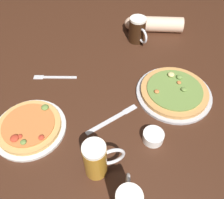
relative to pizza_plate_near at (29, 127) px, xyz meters
The scene contains 9 objects.
ground_plane 0.35m from the pizza_plate_near, 33.16° to the left, with size 2.40×2.40×0.03m, color #3D2114.
pizza_plate_near is the anchor object (origin of this frame).
pizza_plate_far 0.61m from the pizza_plate_near, 27.34° to the left, with size 0.33×0.33×0.05m.
beer_mug_amber 0.73m from the pizza_plate_near, 61.98° to the left, with size 0.11×0.12×0.13m.
beer_mug_pale 0.32m from the pizza_plate_near, 21.13° to the right, with size 0.13×0.09×0.16m.
ramekin_sauce 0.47m from the pizza_plate_near, ahead, with size 0.08×0.08×0.04m, color white.
fork_left 0.29m from the pizza_plate_near, 90.98° to the left, with size 0.20×0.05×0.01m.
knife_right 0.32m from the pizza_plate_near, 18.59° to the left, with size 0.19×0.19×0.01m.
diner_arm 0.86m from the pizza_plate_near, 61.23° to the left, with size 0.33×0.12×0.08m.
Camera 1 is at (0.11, -0.63, 0.78)m, focal length 38.07 mm.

